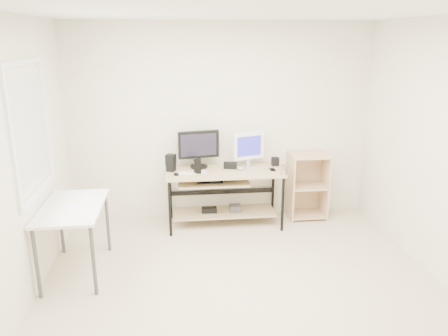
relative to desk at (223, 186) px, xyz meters
name	(u,v)px	position (x,y,z in m)	size (l,w,h in m)	color
room	(229,163)	(-0.11, -1.62, 0.78)	(4.01, 4.01, 2.62)	beige
desk	(223,186)	(0.00, 0.00, 0.00)	(1.50, 0.65, 0.75)	tan
side_table	(73,213)	(-1.65, -1.06, 0.13)	(0.60, 1.00, 0.75)	white
shelf_unit	(307,185)	(1.18, 0.16, -0.09)	(0.50, 0.40, 0.90)	#D8B487
black_monitor	(199,147)	(-0.30, 0.16, 0.49)	(0.54, 0.22, 0.49)	black
white_imac	(249,147)	(0.36, 0.14, 0.48)	(0.42, 0.18, 0.46)	silver
keyboard	(192,172)	(-0.40, -0.07, 0.22)	(0.37, 0.10, 0.01)	white
mouse	(240,168)	(0.22, 0.01, 0.23)	(0.07, 0.12, 0.04)	#B0B0B5
center_speaker	(230,165)	(0.11, 0.07, 0.25)	(0.17, 0.07, 0.08)	black
speaker_left	(171,162)	(-0.66, 0.04, 0.33)	(0.14, 0.14, 0.22)	black
speaker_right	(275,161)	(0.72, 0.14, 0.27)	(0.09, 0.09, 0.11)	black
audio_controller	(198,166)	(-0.33, -0.09, 0.30)	(0.09, 0.06, 0.18)	black
volume_puck	(176,174)	(-0.59, -0.15, 0.22)	(0.06, 0.06, 0.03)	black
smartphone	(272,169)	(0.64, -0.05, 0.22)	(0.07, 0.12, 0.01)	black
coaster	(283,175)	(0.73, -0.28, 0.21)	(0.08, 0.08, 0.01)	#AA7C4C
drinking_glass	(283,170)	(0.73, -0.28, 0.28)	(0.06, 0.06, 0.12)	white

